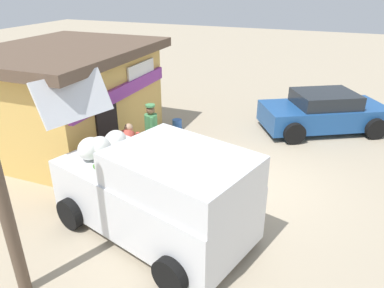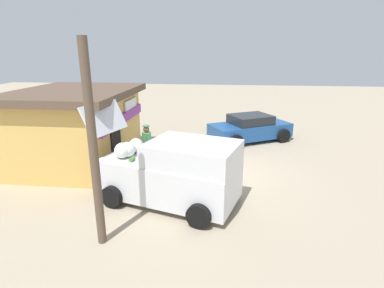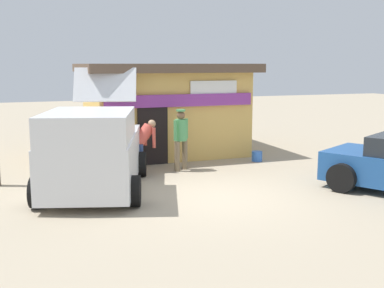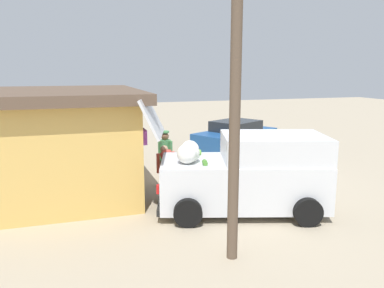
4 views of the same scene
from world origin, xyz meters
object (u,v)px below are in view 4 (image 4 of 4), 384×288
object	(u,v)px
vendor_standing	(165,155)
unloaded_banana_pile	(125,204)
storefront_bar	(64,141)
parked_sedan	(236,136)
customer_bending	(170,167)
delivery_van	(247,173)
paint_bucket	(138,163)

from	to	relation	value
vendor_standing	unloaded_banana_pile	distance (m)	2.41
unloaded_banana_pile	storefront_bar	bearing A→B (deg)	34.13
parked_sedan	unloaded_banana_pile	world-z (taller)	parked_sedan
storefront_bar	parked_sedan	distance (m)	8.13
customer_bending	delivery_van	bearing A→B (deg)	-134.32
parked_sedan	delivery_van	bearing A→B (deg)	158.18
customer_bending	paint_bucket	size ratio (longest dim) A/B	4.45
parked_sedan	paint_bucket	world-z (taller)	parked_sedan
delivery_van	vendor_standing	size ratio (longest dim) A/B	2.80
storefront_bar	customer_bending	distance (m)	3.13
unloaded_banana_pile	parked_sedan	bearing A→B (deg)	-43.49
customer_bending	unloaded_banana_pile	xyz separation A→B (m)	(-0.68, 1.33, -0.67)
vendor_standing	paint_bucket	distance (m)	2.75
parked_sedan	storefront_bar	bearing A→B (deg)	118.91
delivery_van	vendor_standing	xyz separation A→B (m)	(2.61, 1.46, 0.01)
unloaded_banana_pile	delivery_van	bearing A→B (deg)	-106.70
paint_bucket	customer_bending	bearing A→B (deg)	-175.93
parked_sedan	unloaded_banana_pile	distance (m)	8.25
vendor_standing	customer_bending	xyz separation A→B (m)	(-1.05, 0.14, -0.12)
delivery_van	unloaded_banana_pile	xyz separation A→B (m)	(0.88, 2.92, -0.78)
delivery_van	paint_bucket	distance (m)	5.59
paint_bucket	storefront_bar	bearing A→B (deg)	132.42
parked_sedan	paint_bucket	bearing A→B (deg)	109.70
vendor_standing	unloaded_banana_pile	world-z (taller)	vendor_standing
unloaded_banana_pile	paint_bucket	distance (m)	4.46
vendor_standing	customer_bending	world-z (taller)	vendor_standing
delivery_van	storefront_bar	bearing A→B (deg)	55.74
storefront_bar	paint_bucket	xyz separation A→B (m)	(2.26, -2.47, -1.36)
parked_sedan	customer_bending	distance (m)	6.85
paint_bucket	unloaded_banana_pile	bearing A→B (deg)	166.15
delivery_van	vendor_standing	distance (m)	2.99
vendor_standing	paint_bucket	xyz separation A→B (m)	(2.59, 0.40, -0.83)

